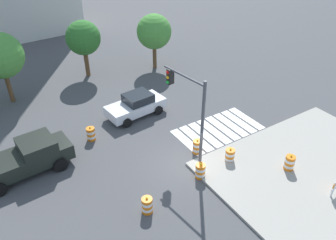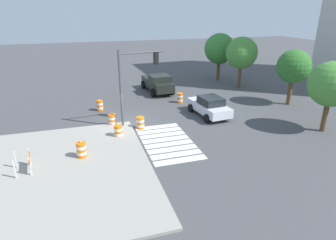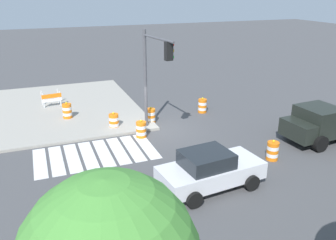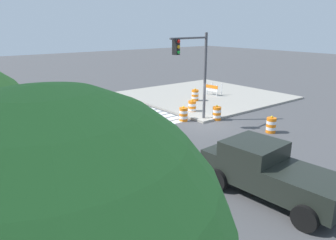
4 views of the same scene
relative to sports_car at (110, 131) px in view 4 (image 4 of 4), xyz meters
name	(u,v)px [view 4 (image 4 of 4)]	position (x,y,z in m)	size (l,w,h in m)	color
ground_plane	(203,124)	(-0.20, -6.55, -0.81)	(120.00, 120.00, 0.00)	#474749
sidewalk_corner	(205,95)	(5.80, -12.55, -0.74)	(12.00, 12.00, 0.15)	#9E998E
crosswalk_stripes	(145,115)	(3.80, -4.75, -0.80)	(5.85, 3.20, 0.02)	silver
sports_car	(110,131)	(0.00, 0.00, 0.00)	(4.46, 2.46, 1.63)	silver
pickup_truck	(266,170)	(-8.02, -2.13, 0.16)	(5.27, 2.63, 1.92)	black
traffic_barrel_near_corner	(183,114)	(1.08, -5.96, -0.36)	(0.56, 0.56, 1.02)	orange
traffic_barrel_crosswalk_end	(192,107)	(2.20, -7.73, -0.36)	(0.56, 0.56, 1.02)	orange
traffic_barrel_median_near	(217,113)	(-0.10, -7.86, -0.36)	(0.56, 0.56, 1.02)	orange
traffic_barrel_median_far	(175,155)	(-3.96, -1.15, -0.36)	(0.56, 0.56, 1.02)	orange
traffic_barrel_far_curb	(271,125)	(-3.89, -8.47, -0.36)	(0.56, 0.56, 1.02)	orange
traffic_barrel_on_sidewalk	(195,95)	(4.55, -10.18, -0.21)	(0.56, 0.56, 1.02)	orange
construction_barricade	(213,88)	(5.29, -12.96, -0.09)	(1.32, 0.92, 1.00)	silver
traffic_light_pole	(194,62)	(0.25, -6.02, 3.10)	(0.72, 3.27, 5.50)	#4C4C51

